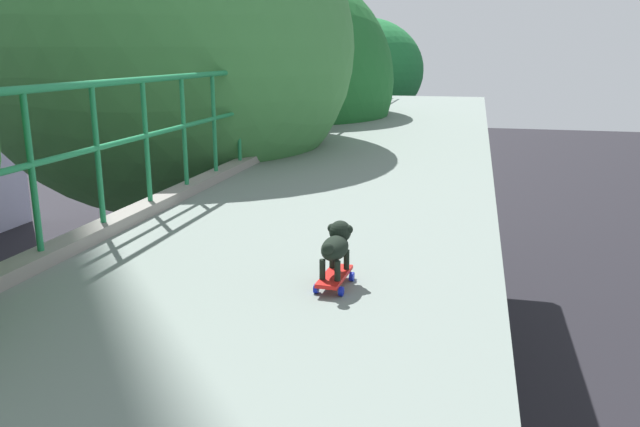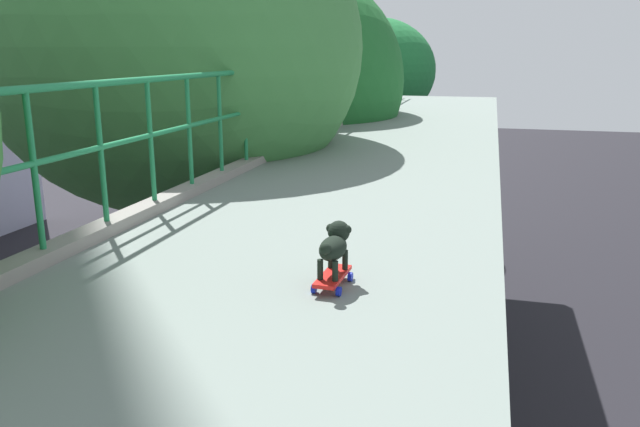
% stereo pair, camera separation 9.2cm
% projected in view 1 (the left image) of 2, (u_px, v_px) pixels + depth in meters
% --- Properties ---
extents(overpass_deck, '(3.09, 37.00, 0.49)m').
position_uv_depth(overpass_deck, '(169.00, 417.00, 2.91)').
color(overpass_deck, gray).
rests_on(overpass_deck, bridge_pier).
extents(car_silver_fifth, '(1.77, 3.90, 1.45)m').
position_uv_depth(car_silver_fifth, '(193.00, 291.00, 17.36)').
color(car_silver_fifth, '#B8B3B8').
rests_on(car_silver_fifth, ground).
extents(city_bus, '(2.53, 10.29, 3.29)m').
position_uv_depth(city_bus, '(226.00, 166.00, 29.67)').
color(city_bus, white).
rests_on(city_bus, ground).
extents(roadside_tree_mid, '(5.78, 5.78, 9.72)m').
position_uv_depth(roadside_tree_mid, '(165.00, 51.00, 9.55)').
color(roadside_tree_mid, '#4E392F').
rests_on(roadside_tree_mid, ground).
extents(roadside_tree_far, '(5.60, 5.60, 9.06)m').
position_uv_depth(roadside_tree_far, '(271.00, 83.00, 14.35)').
color(roadside_tree_far, '#513124').
rests_on(roadside_tree_far, ground).
extents(roadside_tree_farthest, '(4.54, 4.54, 8.37)m').
position_uv_depth(roadside_tree_farthest, '(364.00, 73.00, 24.17)').
color(roadside_tree_farthest, brown).
rests_on(roadside_tree_farthest, ground).
extents(toy_skateboard, '(0.19, 0.41, 0.08)m').
position_uv_depth(toy_skateboard, '(335.00, 277.00, 3.83)').
color(toy_skateboard, red).
rests_on(toy_skateboard, overpass_deck).
extents(small_dog, '(0.17, 0.41, 0.31)m').
position_uv_depth(small_dog, '(336.00, 244.00, 3.82)').
color(small_dog, black).
rests_on(small_dog, toy_skateboard).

